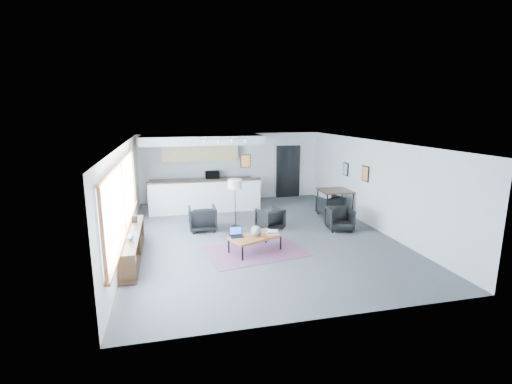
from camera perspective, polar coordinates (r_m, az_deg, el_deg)
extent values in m
cube|color=#464648|center=(10.57, 0.40, -6.59)|extent=(7.00, 9.00, 0.01)
cube|color=white|center=(10.04, 0.42, 7.66)|extent=(7.00, 9.00, 0.01)
cube|color=silver|center=(14.58, -3.84, 3.89)|extent=(7.00, 0.01, 2.60)
cube|color=silver|center=(6.11, 10.67, -8.12)|extent=(7.00, 0.01, 2.60)
cube|color=silver|center=(10.00, -19.48, -0.62)|extent=(0.01, 9.00, 2.60)
cube|color=silver|center=(11.56, 17.54, 1.16)|extent=(0.01, 9.00, 2.60)
cube|color=#8CBFFF|center=(9.08, -19.90, -0.61)|extent=(0.02, 5.80, 1.55)
cube|color=brown|center=(9.28, -19.36, -5.42)|extent=(0.10, 5.95, 0.06)
cube|color=brown|center=(8.95, -20.14, 4.40)|extent=(0.06, 5.95, 0.06)
cube|color=brown|center=(6.30, -22.51, -6.30)|extent=(0.06, 0.06, 1.60)
cube|color=brown|center=(9.08, -19.78, -0.60)|extent=(0.06, 0.06, 1.60)
cube|color=brown|center=(11.92, -18.34, 2.40)|extent=(0.06, 0.06, 1.60)
cube|color=#332012|center=(9.20, -18.51, -6.05)|extent=(0.35, 3.00, 0.05)
cube|color=#332012|center=(9.38, -18.28, -9.36)|extent=(0.35, 3.00, 0.05)
cube|color=#332012|center=(7.94, -19.24, -11.26)|extent=(0.33, 0.04, 0.55)
cube|color=#332012|center=(9.29, -18.39, -7.75)|extent=(0.33, 0.04, 0.55)
cube|color=#332012|center=(10.66, -17.77, -5.14)|extent=(0.33, 0.04, 0.55)
cube|color=#3359A5|center=(8.14, -19.06, -11.85)|extent=(0.18, 0.04, 0.20)
cube|color=silver|center=(8.29, -18.96, -11.31)|extent=(0.18, 0.04, 0.22)
cube|color=maroon|center=(8.44, -18.86, -10.80)|extent=(0.18, 0.04, 0.24)
cube|color=#332012|center=(8.61, -18.75, -10.49)|extent=(0.18, 0.04, 0.20)
cube|color=#3359A5|center=(8.76, -18.66, -10.00)|extent=(0.18, 0.04, 0.22)
cube|color=silver|center=(8.91, -18.57, -9.54)|extent=(0.18, 0.04, 0.24)
cube|color=maroon|center=(9.08, -18.47, -9.26)|extent=(0.18, 0.04, 0.20)
cube|color=#332012|center=(9.23, -18.39, -8.83)|extent=(0.18, 0.04, 0.22)
cube|color=#3359A5|center=(9.39, -18.31, -8.40)|extent=(0.18, 0.03, 0.24)
cube|color=silver|center=(9.55, -18.22, -8.16)|extent=(0.18, 0.03, 0.20)
cube|color=maroon|center=(9.71, -18.15, -7.77)|extent=(0.18, 0.03, 0.22)
cube|color=#332012|center=(9.87, -18.08, -7.38)|extent=(0.18, 0.04, 0.24)
cube|color=black|center=(9.93, -18.18, -4.00)|extent=(0.14, 0.02, 0.18)
sphere|color=#264C99|center=(8.60, -18.75, -6.67)|extent=(0.14, 0.14, 0.14)
cube|color=white|center=(12.80, -7.73, -0.78)|extent=(3.80, 0.25, 1.10)
cube|color=#332012|center=(12.68, -7.80, 1.69)|extent=(3.85, 0.32, 0.04)
cube|color=white|center=(14.23, -8.31, 0.10)|extent=(3.80, 0.60, 0.90)
cube|color=#2D2D2D|center=(14.14, -8.37, 1.93)|extent=(3.82, 0.62, 0.04)
cube|color=tan|center=(14.14, -8.56, 6.18)|extent=(2.80, 0.35, 0.70)
cube|color=white|center=(13.41, -8.36, 8.01)|extent=(4.20, 1.80, 0.30)
cube|color=black|center=(12.80, -1.62, 4.79)|extent=(0.35, 0.03, 0.45)
cube|color=orange|center=(12.79, -1.61, 4.78)|extent=(0.30, 0.01, 0.40)
cube|color=black|center=(15.08, 4.89, 3.19)|extent=(1.00, 0.12, 2.10)
cube|color=white|center=(14.94, 2.98, 3.13)|extent=(0.06, 0.10, 2.10)
cube|color=white|center=(15.26, 6.74, 3.26)|extent=(0.06, 0.10, 2.10)
cube|color=white|center=(14.96, 4.95, 7.25)|extent=(1.10, 0.10, 0.06)
cube|color=silver|center=(12.08, -4.90, 8.17)|extent=(1.60, 0.04, 0.04)
cylinder|color=silver|center=(12.01, -7.98, 7.69)|extent=(0.07, 0.07, 0.09)
cylinder|color=silver|center=(12.06, -5.84, 7.76)|extent=(0.07, 0.07, 0.09)
cylinder|color=silver|center=(12.13, -3.71, 7.83)|extent=(0.07, 0.07, 0.09)
cylinder|color=silver|center=(12.21, -1.61, 7.88)|extent=(0.07, 0.07, 0.09)
cube|color=black|center=(11.84, 16.48, 2.71)|extent=(0.03, 0.38, 0.48)
cube|color=orange|center=(11.83, 16.42, 2.71)|extent=(0.00, 0.32, 0.42)
cube|color=black|center=(12.98, 13.64, 3.44)|extent=(0.03, 0.34, 0.44)
cube|color=#859FC5|center=(12.97, 13.58, 3.44)|extent=(0.00, 0.28, 0.38)
cube|color=#582F47|center=(9.33, -0.15, -9.12)|extent=(2.60, 1.99, 0.01)
cube|color=brown|center=(9.20, -0.15, -6.89)|extent=(1.44, 1.14, 0.05)
cube|color=black|center=(8.73, -2.09, -9.42)|extent=(0.04, 0.04, 0.37)
cube|color=black|center=(9.18, -4.22, -8.33)|extent=(0.04, 0.04, 0.37)
cube|color=black|center=(9.40, 3.81, -7.82)|extent=(0.04, 0.04, 0.37)
cube|color=black|center=(9.82, 1.55, -6.90)|extent=(0.04, 0.04, 0.37)
cube|color=black|center=(8.99, 0.98, -7.56)|extent=(1.12, 0.51, 0.03)
cube|color=black|center=(9.43, -1.23, -6.60)|extent=(1.12, 0.51, 0.03)
cube|color=black|center=(9.14, -2.97, -6.83)|extent=(0.33, 0.25, 0.02)
cube|color=black|center=(9.20, -3.15, -5.95)|extent=(0.32, 0.08, 0.21)
cube|color=blue|center=(9.20, -3.15, -5.96)|extent=(0.29, 0.06, 0.18)
sphere|color=gray|center=(9.10, 0.03, -6.05)|extent=(0.27, 0.27, 0.27)
cube|color=silver|center=(9.33, 2.59, -6.36)|extent=(0.33, 0.28, 0.04)
cube|color=#3359A5|center=(9.32, 2.60, -6.17)|extent=(0.30, 0.26, 0.03)
cube|color=silver|center=(9.29, 2.55, -6.04)|extent=(0.28, 0.23, 0.03)
cube|color=#E5590C|center=(8.97, 0.92, -7.21)|extent=(0.13, 0.13, 0.01)
imported|color=black|center=(10.95, -8.23, -3.86)|extent=(0.77, 0.72, 0.79)
imported|color=black|center=(11.00, 2.18, -3.95)|extent=(0.85, 0.82, 0.69)
cylinder|color=black|center=(11.29, -3.18, -5.27)|extent=(0.33, 0.33, 0.03)
cylinder|color=black|center=(11.12, -3.22, -2.20)|extent=(0.03, 0.03, 1.23)
cylinder|color=beige|center=(10.97, -3.26, 1.26)|extent=(0.54, 0.54, 0.27)
cube|color=#332012|center=(12.66, 12.10, 0.20)|extent=(1.06, 1.06, 0.04)
cylinder|color=black|center=(12.19, 10.87, -2.26)|extent=(0.05, 0.05, 0.80)
cylinder|color=black|center=(13.00, 9.46, -1.30)|extent=(0.05, 0.05, 0.80)
cylinder|color=black|center=(12.54, 14.68, -2.04)|extent=(0.05, 0.05, 0.80)
cylinder|color=black|center=(13.33, 13.08, -1.12)|extent=(0.05, 0.05, 0.80)
imported|color=black|center=(11.16, 12.75, -4.17)|extent=(0.69, 0.66, 0.62)
imported|color=black|center=(12.67, 11.30, -2.15)|extent=(0.72, 0.69, 0.62)
imported|color=black|center=(14.15, -6.75, 2.76)|extent=(0.51, 0.29, 0.34)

